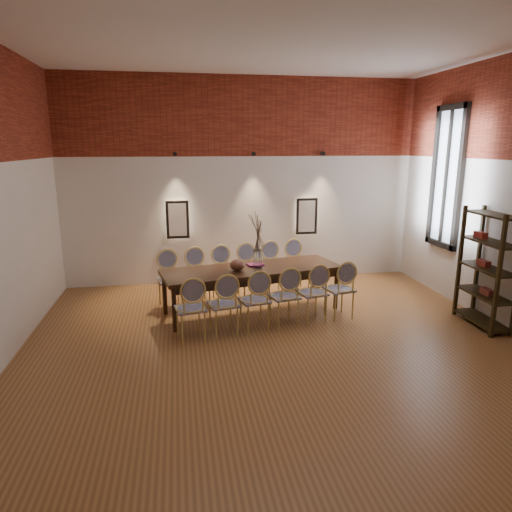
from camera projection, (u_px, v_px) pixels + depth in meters
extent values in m
cube|color=#946133|center=(281.00, 354.00, 6.12)|extent=(7.00, 7.00, 0.02)
cube|color=silver|center=(286.00, 27.00, 5.17)|extent=(7.00, 7.00, 0.02)
cube|color=silver|center=(242.00, 182.00, 9.04)|extent=(7.00, 0.10, 4.00)
cube|color=silver|center=(447.00, 294.00, 2.24)|extent=(7.00, 0.10, 4.00)
cube|color=maroon|center=(243.00, 116.00, 8.68)|extent=(7.00, 0.02, 1.50)
cube|color=maroon|center=(466.00, 20.00, 2.01)|extent=(7.00, 0.02, 1.50)
cube|color=#FFEAC6|center=(178.00, 219.00, 8.90)|extent=(0.36, 0.06, 0.66)
cube|color=#FFEAC6|center=(306.00, 216.00, 9.33)|extent=(0.36, 0.06, 0.66)
cylinder|color=black|center=(175.00, 154.00, 8.57)|extent=(0.08, 0.10, 0.08)
cylinder|color=black|center=(253.00, 154.00, 8.82)|extent=(0.08, 0.10, 0.08)
cylinder|color=black|center=(323.00, 153.00, 9.05)|extent=(0.08, 0.10, 0.08)
cube|color=silver|center=(447.00, 178.00, 8.09)|extent=(0.02, 0.78, 2.38)
cube|color=black|center=(446.00, 178.00, 8.09)|extent=(0.08, 0.90, 2.50)
cube|color=black|center=(446.00, 178.00, 8.09)|extent=(0.06, 0.06, 2.40)
cube|color=#341C0E|center=(252.00, 290.00, 7.57)|extent=(3.04, 1.50, 0.75)
cylinder|color=silver|center=(258.00, 259.00, 7.48)|extent=(0.14, 0.14, 0.30)
ellipsoid|color=brown|center=(237.00, 265.00, 7.32)|extent=(0.24, 0.24, 0.18)
cube|color=#7B184F|center=(255.00, 265.00, 7.64)|extent=(0.29, 0.23, 0.03)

